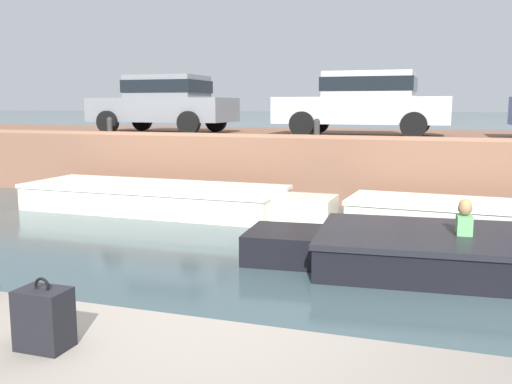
{
  "coord_description": "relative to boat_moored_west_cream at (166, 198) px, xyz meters",
  "views": [
    {
      "loc": [
        1.52,
        -3.18,
        2.26
      ],
      "look_at": [
        -0.67,
        3.29,
        1.22
      ],
      "focal_mm": 40.0,
      "sensor_mm": 36.0,
      "label": 1
    }
  ],
  "objects": [
    {
      "name": "far_wall_coping",
      "position": [
        4.2,
        1.87,
        1.28
      ],
      "size": [
        60.0,
        0.24,
        0.08
      ],
      "primitive_type": "cube",
      "color": "#9F6C52",
      "rests_on": "far_quay_wall"
    },
    {
      "name": "car_left_inner_silver",
      "position": [
        3.72,
        3.33,
        2.08
      ],
      "size": [
        4.16,
        1.89,
        1.54
      ],
      "color": "#B7BABC",
      "rests_on": "far_quay_wall"
    },
    {
      "name": "boat_moored_west_cream",
      "position": [
        0.0,
        0.0,
        0.0
      ],
      "size": [
        6.81,
        2.01,
        0.57
      ],
      "color": "silver",
      "rests_on": "ground"
    },
    {
      "name": "car_leftmost_grey",
      "position": [
        -1.72,
        3.33,
        2.08
      ],
      "size": [
        3.84,
        2.02,
        1.54
      ],
      "color": "slate",
      "rests_on": "far_quay_wall"
    },
    {
      "name": "far_quay_wall",
      "position": [
        4.2,
        4.75,
        0.48
      ],
      "size": [
        60.0,
        6.0,
        1.52
      ],
      "primitive_type": "cube",
      "color": "brown",
      "rests_on": "ground"
    },
    {
      "name": "ground_plane",
      "position": [
        4.2,
        -2.94,
        -0.28
      ],
      "size": [
        400.0,
        400.0,
        0.0
      ],
      "primitive_type": "plane",
      "color": "#3D5156"
    },
    {
      "name": "motorboat_passing",
      "position": [
        6.53,
        -2.65,
        -0.02
      ],
      "size": [
        6.82,
        2.65,
        1.01
      ],
      "color": "black",
      "rests_on": "ground"
    },
    {
      "name": "mooring_bollard_west",
      "position": [
        -2.63,
        2.0,
        1.48
      ],
      "size": [
        0.15,
        0.15,
        0.45
      ],
      "color": "#2D2B28",
      "rests_on": "far_quay_wall"
    },
    {
      "name": "boat_moored_central_cream",
      "position": [
        6.5,
        0.29,
        -0.04
      ],
      "size": [
        5.67,
        1.83,
        0.49
      ],
      "color": "silver",
      "rests_on": "ground"
    },
    {
      "name": "backpack_on_ledge",
      "position": [
        3.65,
        -8.33,
        0.81
      ],
      "size": [
        0.28,
        0.24,
        0.41
      ],
      "color": "black",
      "rests_on": "near_quay"
    },
    {
      "name": "mooring_bollard_mid",
      "position": [
        2.84,
        2.0,
        1.48
      ],
      "size": [
        0.15,
        0.15,
        0.45
      ],
      "color": "#2D2B28",
      "rests_on": "far_quay_wall"
    }
  ]
}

